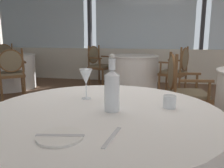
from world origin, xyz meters
TOP-DOWN VIEW (x-y plane):
  - ground_plane at (0.00, 0.00)m, footprint 12.67×12.67m
  - window_wall_far at (0.00, 3.66)m, footprint 9.08×0.14m
  - side_plate at (0.07, -1.60)m, footprint 0.19×0.19m
  - butter_knife at (0.07, -1.60)m, footprint 0.20×0.05m
  - dinner_fork at (0.27, -1.56)m, footprint 0.04×0.21m
  - water_bottle at (0.20, -1.22)m, footprint 0.08×0.08m
  - wine_glass at (-0.02, -1.00)m, footprint 0.09×0.09m
  - water_tumbler at (0.52, -1.09)m, footprint 0.07×0.07m
  - background_table_0 at (-0.11, 2.57)m, footprint 1.08×1.08m
  - dining_chair_0_0 at (0.79, 2.21)m, footprint 0.60×0.63m
  - dining_chair_0_1 at (-1.01, 2.93)m, footprint 0.60×0.63m
  - background_table_1 at (-2.93, 2.22)m, footprint 1.22×1.22m
  - dining_chair_1_0 at (-2.28, 1.42)m, footprint 0.66×0.65m
  - dining_chair_1_1 at (-3.58, 3.03)m, footprint 0.66×0.65m
  - dining_chair_2_1 at (0.71, 0.45)m, footprint 0.52×0.58m

SIDE VIEW (x-z plane):
  - ground_plane at x=0.00m, z-range 0.00..0.00m
  - background_table_0 at x=-0.11m, z-range 0.00..0.76m
  - background_table_1 at x=-2.93m, z-range 0.00..0.76m
  - dining_chair_1_0 at x=-2.28m, z-range 0.08..1.03m
  - dining_chair_0_1 at x=-1.01m, z-range 0.08..1.03m
  - dining_chair_0_0 at x=0.79m, z-range 0.08..1.05m
  - dining_chair_1_1 at x=-3.58m, z-range 0.08..1.06m
  - dining_chair_2_1 at x=0.71m, z-range 0.08..1.06m
  - dinner_fork at x=0.27m, z-range 0.76..0.77m
  - side_plate at x=0.07m, z-range 0.76..0.77m
  - butter_knife at x=0.07m, z-range 0.77..0.78m
  - water_tumbler at x=0.52m, z-range 0.76..0.84m
  - water_bottle at x=0.20m, z-range 0.73..1.05m
  - wine_glass at x=-0.02m, z-range 0.81..1.01m
  - window_wall_far at x=0.00m, z-range -0.30..2.64m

